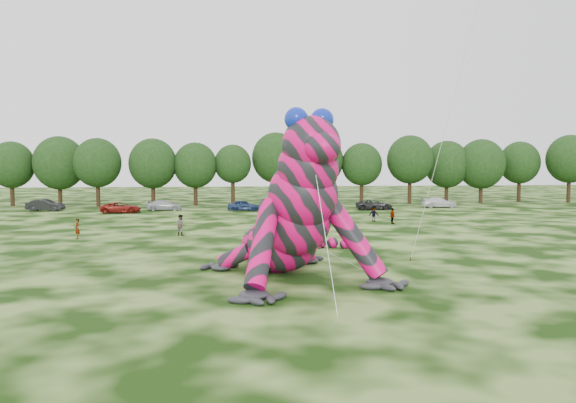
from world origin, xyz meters
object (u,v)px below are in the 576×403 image
at_px(tree_4, 12,174).
at_px(car_1, 45,205).
at_px(tree_9, 233,175).
at_px(tree_11, 320,170).
at_px(car_2, 121,208).
at_px(tree_6, 98,172).
at_px(tree_7, 153,172).
at_px(tree_8, 195,174).
at_px(tree_16, 519,172).
at_px(spectator_3, 393,216).
at_px(spectator_5, 322,237).
at_px(tree_12, 362,173).
at_px(spectator_0, 77,229).
at_px(tree_17, 569,169).
at_px(car_3, 164,205).
at_px(tree_5, 60,171).
at_px(tree_14, 447,172).
at_px(inflatable_gecko, 276,193).
at_px(tree_15, 481,171).
at_px(spectator_1, 180,225).
at_px(tree_10, 276,168).
at_px(car_7, 439,202).
at_px(car_4, 244,205).
at_px(car_5, 312,205).
at_px(car_6, 374,205).

distance_m(tree_4, car_1, 11.95).
distance_m(tree_9, tree_11, 12.77).
xyz_separation_m(tree_4, car_2, (17.05, -12.62, -3.86)).
distance_m(tree_6, tree_7, 7.48).
xyz_separation_m(tree_8, tree_16, (49.67, 2.39, 0.21)).
distance_m(car_1, spectator_3, 43.53).
bearing_deg(spectator_5, tree_16, 160.33).
bearing_deg(spectator_5, tree_8, -143.07).
relative_size(tree_8, tree_9, 1.03).
relative_size(tree_12, spectator_0, 5.53).
bearing_deg(tree_17, car_3, -173.01).
distance_m(tree_7, spectator_5, 44.49).
xyz_separation_m(tree_5, tree_14, (56.59, 0.29, -0.20)).
bearing_deg(car_3, tree_17, -81.90).
bearing_deg(inflatable_gecko, tree_7, 87.44).
height_order(tree_11, car_2, tree_11).
height_order(tree_15, tree_16, tree_15).
height_order(inflatable_gecko, spectator_1, inflatable_gecko).
bearing_deg(tree_17, tree_8, 179.67).
distance_m(tree_10, tree_15, 31.09).
height_order(car_7, spectator_1, spectator_1).
relative_size(tree_14, tree_16, 1.00).
relative_size(tree_9, car_4, 2.13).
relative_size(tree_12, spectator_5, 5.74).
bearing_deg(car_5, tree_9, 56.59).
xyz_separation_m(tree_5, tree_6, (5.57, -1.75, -0.15)).
relative_size(tree_17, car_2, 2.15).
relative_size(tree_4, car_5, 2.28).
height_order(inflatable_gecko, car_1, inflatable_gecko).
bearing_deg(tree_6, car_7, -8.37).
relative_size(car_2, car_6, 1.01).
xyz_separation_m(tree_7, spectator_0, (-1.71, -33.99, -3.93)).
relative_size(tree_11, car_3, 2.26).
bearing_deg(tree_15, car_2, -167.12).
xyz_separation_m(tree_16, car_6, (-26.35, -12.24, -4.03)).
bearing_deg(car_2, tree_12, -70.06).
distance_m(tree_5, tree_8, 18.97).
distance_m(tree_17, spectator_0, 72.30).
distance_m(tree_12, car_3, 29.29).
bearing_deg(tree_6, tree_7, 0.92).
bearing_deg(car_1, inflatable_gecko, -141.17).
distance_m(tree_15, car_1, 61.65).
bearing_deg(tree_4, car_2, -36.50).
height_order(tree_4, car_3, tree_4).
xyz_separation_m(tree_12, car_3, (-27.80, -8.40, -3.84)).
xyz_separation_m(tree_14, car_3, (-41.25, -9.38, -4.05)).
bearing_deg(car_1, spectator_1, -136.23).
xyz_separation_m(car_1, car_2, (9.94, -3.79, -0.08)).
bearing_deg(tree_9, tree_5, 177.42).
distance_m(tree_12, tree_16, 25.49).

